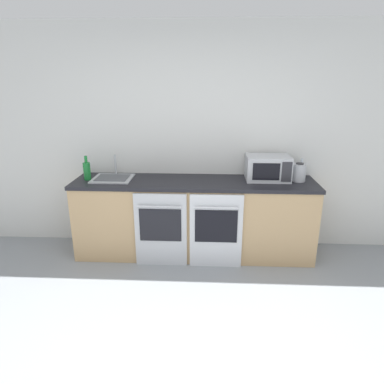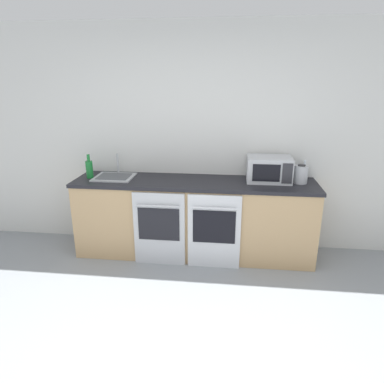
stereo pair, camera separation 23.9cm
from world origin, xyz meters
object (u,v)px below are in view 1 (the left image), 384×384
(oven_left, at_px, (161,230))
(bottle_clear, at_px, (301,170))
(oven_right, at_px, (216,231))
(microwave, at_px, (268,168))
(sink, at_px, (113,178))
(bottle_green, at_px, (87,170))
(kettle, at_px, (299,172))

(oven_left, bearing_deg, bottle_clear, 19.00)
(oven_right, distance_m, microwave, 0.93)
(oven_left, xyz_separation_m, bottle_clear, (1.58, 0.55, 0.55))
(oven_left, relative_size, oven_right, 1.00)
(oven_right, distance_m, sink, 1.32)
(oven_right, relative_size, microwave, 1.73)
(bottle_green, bearing_deg, oven_left, -19.32)
(oven_left, height_order, bottle_green, bottle_green)
(bottle_green, bearing_deg, kettle, 1.50)
(sink, bearing_deg, oven_left, -30.15)
(oven_left, bearing_deg, sink, 149.85)
(oven_left, bearing_deg, oven_right, 0.00)
(kettle, bearing_deg, oven_left, -166.46)
(kettle, height_order, sink, sink)
(sink, bearing_deg, bottle_clear, 5.41)
(oven_left, height_order, microwave, microwave)
(bottle_green, relative_size, sink, 0.62)
(bottle_clear, bearing_deg, oven_right, -151.05)
(oven_left, height_order, sink, sink)
(bottle_clear, bearing_deg, bottle_green, -174.33)
(microwave, bearing_deg, oven_right, -144.62)
(microwave, relative_size, bottle_green, 1.77)
(oven_left, bearing_deg, kettle, 13.54)
(oven_right, height_order, microwave, microwave)
(oven_right, height_order, sink, sink)
(oven_right, xyz_separation_m, microwave, (0.58, 0.41, 0.60))
(oven_left, height_order, oven_right, same)
(oven_left, relative_size, bottle_green, 3.05)
(oven_left, distance_m, bottle_clear, 1.76)
(microwave, bearing_deg, sink, -177.75)
(microwave, distance_m, bottle_clear, 0.43)
(microwave, bearing_deg, bottle_green, -177.00)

